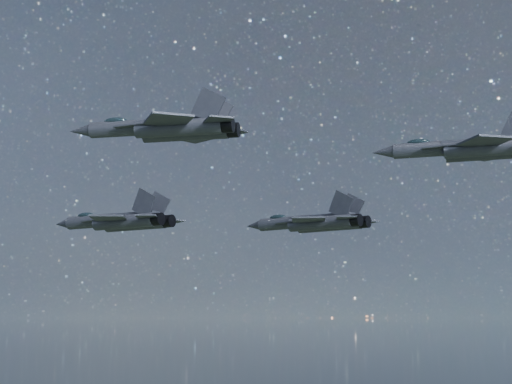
% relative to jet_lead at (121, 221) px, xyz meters
% --- Properties ---
extents(jet_lead, '(20.12, 13.96, 5.05)m').
position_rel_jet_lead_xyz_m(jet_lead, '(0.00, 0.00, 0.00)').
color(jet_lead, '#343641').
extents(jet_left, '(19.93, 13.57, 5.01)m').
position_rel_jet_lead_xyz_m(jet_left, '(22.82, 12.15, 0.17)').
color(jet_left, '#343641').
extents(jet_right, '(16.25, 11.27, 4.08)m').
position_rel_jet_lead_xyz_m(jet_right, '(22.47, -29.17, 3.78)').
color(jet_right, '#343641').
extents(jet_slot, '(17.18, 12.14, 4.35)m').
position_rel_jet_lead_xyz_m(jet_slot, '(46.33, -11.35, 3.66)').
color(jet_slot, '#343641').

